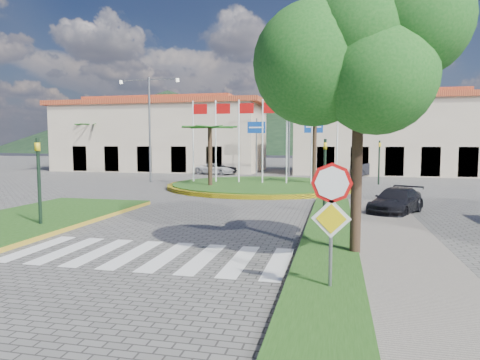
% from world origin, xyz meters
% --- Properties ---
extents(ground, '(160.00, 160.00, 0.00)m').
position_xyz_m(ground, '(0.00, 0.00, 0.00)').
color(ground, '#5B5856').
rests_on(ground, ground).
extents(sidewalk_right, '(4.00, 28.00, 0.15)m').
position_xyz_m(sidewalk_right, '(6.00, 2.00, 0.07)').
color(sidewalk_right, gray).
rests_on(sidewalk_right, ground).
extents(verge_right, '(1.60, 28.00, 0.18)m').
position_xyz_m(verge_right, '(4.80, 2.00, 0.09)').
color(verge_right, '#1F4914').
rests_on(verge_right, ground).
extents(crosswalk, '(8.00, 3.00, 0.01)m').
position_xyz_m(crosswalk, '(0.00, 4.00, 0.01)').
color(crosswalk, silver).
rests_on(crosswalk, ground).
extents(roundabout_island, '(12.70, 12.70, 6.00)m').
position_xyz_m(roundabout_island, '(0.00, 22.00, 0.18)').
color(roundabout_island, yellow).
rests_on(roundabout_island, ground).
extents(stop_sign, '(0.80, 0.11, 2.65)m').
position_xyz_m(stop_sign, '(4.90, 1.96, 1.79)').
color(stop_sign, slate).
rests_on(stop_sign, ground).
extents(deciduous_tree, '(3.60, 3.60, 6.80)m').
position_xyz_m(deciduous_tree, '(5.50, 5.00, 5.18)').
color(deciduous_tree, black).
rests_on(deciduous_tree, ground).
extents(traffic_light_left, '(0.15, 0.18, 3.20)m').
position_xyz_m(traffic_light_left, '(-5.20, 6.50, 1.94)').
color(traffic_light_left, black).
rests_on(traffic_light_left, ground).
extents(traffic_light_right, '(0.15, 0.18, 3.20)m').
position_xyz_m(traffic_light_right, '(4.50, 12.00, 1.94)').
color(traffic_light_right, black).
rests_on(traffic_light_right, ground).
extents(traffic_light_far, '(0.18, 0.15, 3.20)m').
position_xyz_m(traffic_light_far, '(8.00, 26.00, 1.94)').
color(traffic_light_far, black).
rests_on(traffic_light_far, ground).
extents(direction_sign_west, '(1.60, 0.14, 5.20)m').
position_xyz_m(direction_sign_west, '(-2.00, 30.97, 3.53)').
color(direction_sign_west, slate).
rests_on(direction_sign_west, ground).
extents(direction_sign_east, '(1.60, 0.14, 5.20)m').
position_xyz_m(direction_sign_east, '(3.00, 30.97, 3.53)').
color(direction_sign_east, slate).
rests_on(direction_sign_east, ground).
extents(street_lamp_centre, '(4.80, 0.16, 8.00)m').
position_xyz_m(street_lamp_centre, '(1.00, 30.00, 4.50)').
color(street_lamp_centre, slate).
rests_on(street_lamp_centre, ground).
extents(street_lamp_west, '(4.80, 0.16, 8.00)m').
position_xyz_m(street_lamp_west, '(-9.00, 24.00, 4.50)').
color(street_lamp_west, slate).
rests_on(street_lamp_west, ground).
extents(building_left, '(23.32, 9.54, 8.05)m').
position_xyz_m(building_left, '(-14.00, 38.00, 3.90)').
color(building_left, '#C1AE92').
rests_on(building_left, ground).
extents(building_right, '(19.08, 9.54, 8.05)m').
position_xyz_m(building_right, '(10.00, 38.00, 3.90)').
color(building_right, '#C1AE92').
rests_on(building_right, ground).
extents(hill_far_west, '(140.00, 140.00, 22.00)m').
position_xyz_m(hill_far_west, '(-55.00, 140.00, 11.00)').
color(hill_far_west, black).
rests_on(hill_far_west, ground).
extents(hill_far_mid, '(180.00, 180.00, 30.00)m').
position_xyz_m(hill_far_mid, '(15.00, 160.00, 15.00)').
color(hill_far_mid, black).
rests_on(hill_far_mid, ground).
extents(hill_near_back, '(110.00, 110.00, 16.00)m').
position_xyz_m(hill_near_back, '(-10.00, 130.00, 8.00)').
color(hill_near_back, black).
rests_on(hill_near_back, ground).
extents(white_van, '(4.11, 2.57, 1.06)m').
position_xyz_m(white_van, '(-6.42, 33.04, 0.53)').
color(white_van, '#BABABC').
rests_on(white_van, ground).
extents(car_dark_a, '(4.13, 3.00, 1.31)m').
position_xyz_m(car_dark_a, '(-6.07, 34.28, 0.65)').
color(car_dark_a, black).
rests_on(car_dark_a, ground).
extents(car_dark_b, '(3.85, 2.63, 1.20)m').
position_xyz_m(car_dark_b, '(7.98, 34.22, 0.60)').
color(car_dark_b, black).
rests_on(car_dark_b, ground).
extents(car_side_right, '(2.98, 4.13, 1.11)m').
position_xyz_m(car_side_right, '(7.50, 12.60, 0.56)').
color(car_side_right, black).
rests_on(car_side_right, ground).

